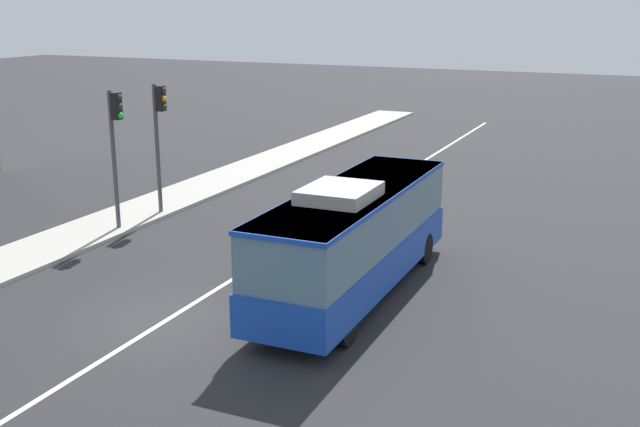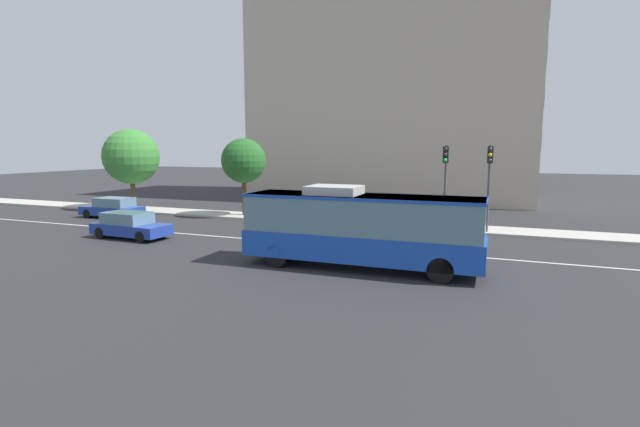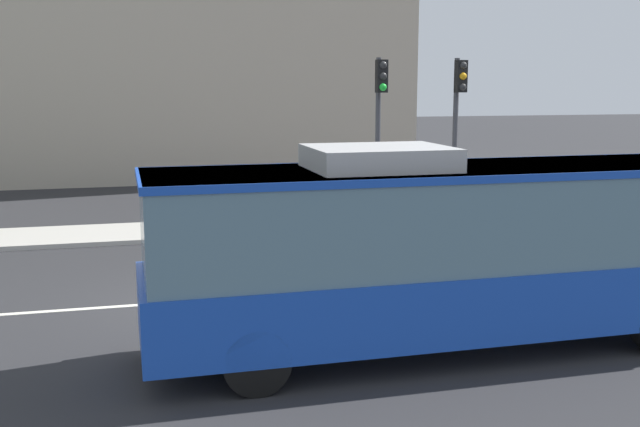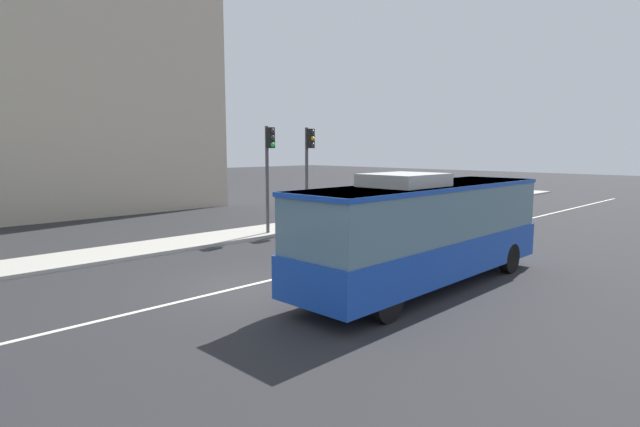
# 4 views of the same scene
# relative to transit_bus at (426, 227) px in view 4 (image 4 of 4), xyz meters

# --- Properties ---
(ground_plane) EXTENTS (160.00, 160.00, 0.00)m
(ground_plane) POSITION_rel_transit_bus_xyz_m (-3.87, 3.82, -1.81)
(ground_plane) COLOR #28282B
(sidewalk_kerb) EXTENTS (80.00, 2.76, 0.14)m
(sidewalk_kerb) POSITION_rel_transit_bus_xyz_m (-3.87, 11.14, -1.74)
(sidewalk_kerb) COLOR #B2ADA3
(sidewalk_kerb) RESTS_ON ground_plane
(lane_centre_line) EXTENTS (76.00, 0.16, 0.01)m
(lane_centre_line) POSITION_rel_transit_bus_xyz_m (-3.87, 3.82, -1.80)
(lane_centre_line) COLOR silver
(lane_centre_line) RESTS_ON ground_plane
(transit_bus) EXTENTS (10.02, 2.60, 3.46)m
(transit_bus) POSITION_rel_transit_bus_xyz_m (0.00, 0.00, 0.00)
(transit_bus) COLOR #1947B7
(transit_bus) RESTS_ON ground_plane
(traffic_light_near_corner) EXTENTS (0.33, 0.62, 5.20)m
(traffic_light_near_corner) POSITION_rel_transit_bus_xyz_m (4.76, 10.08, 1.75)
(traffic_light_near_corner) COLOR #47474C
(traffic_light_near_corner) RESTS_ON ground_plane
(traffic_light_mid_block) EXTENTS (0.32, 0.62, 5.20)m
(traffic_light_mid_block) POSITION_rel_transit_bus_xyz_m (2.28, 10.20, 1.75)
(traffic_light_mid_block) COLOR #47474C
(traffic_light_mid_block) RESTS_ON ground_plane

